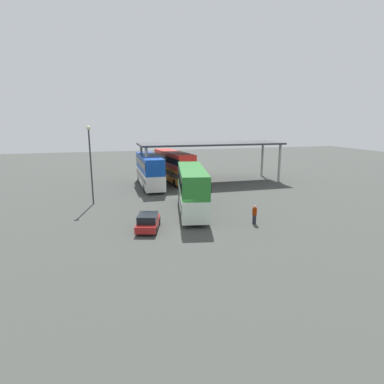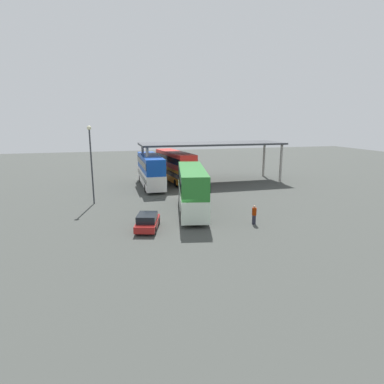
% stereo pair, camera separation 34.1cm
% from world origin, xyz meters
% --- Properties ---
extents(ground_plane, '(140.00, 140.00, 0.00)m').
position_xyz_m(ground_plane, '(0.00, 0.00, 0.00)').
color(ground_plane, '#3E413E').
extents(double_decker_main, '(4.39, 10.61, 4.32)m').
position_xyz_m(double_decker_main, '(1.43, 3.71, 2.36)').
color(double_decker_main, silver).
rests_on(double_decker_main, ground_plane).
extents(parked_hatchback, '(2.58, 3.99, 1.35)m').
position_xyz_m(parked_hatchback, '(-3.42, -0.36, 0.67)').
color(parked_hatchback, maroon).
rests_on(parked_hatchback, ground_plane).
extents(double_decker_near_canopy, '(2.50, 11.13, 4.22)m').
position_xyz_m(double_decker_near_canopy, '(-0.76, 17.14, 2.31)').
color(double_decker_near_canopy, silver).
rests_on(double_decker_near_canopy, ground_plane).
extents(double_decker_mid_row, '(3.92, 11.64, 4.36)m').
position_xyz_m(double_decker_mid_row, '(3.13, 19.77, 2.39)').
color(double_decker_mid_row, orange).
rests_on(double_decker_mid_row, ground_plane).
extents(depot_canopy, '(20.39, 6.49, 5.65)m').
position_xyz_m(depot_canopy, '(8.24, 18.18, 5.30)').
color(depot_canopy, '#33353A').
rests_on(depot_canopy, ground_plane).
extents(lamppost_tall, '(0.44, 0.44, 8.24)m').
position_xyz_m(lamppost_tall, '(-7.94, 9.48, 5.15)').
color(lamppost_tall, '#33353A').
rests_on(lamppost_tall, ground_plane).
extents(pedestrian_waiting, '(0.38, 0.38, 1.67)m').
position_xyz_m(pedestrian_waiting, '(5.64, -1.32, 0.83)').
color(pedestrian_waiting, '#262633').
rests_on(pedestrian_waiting, ground_plane).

